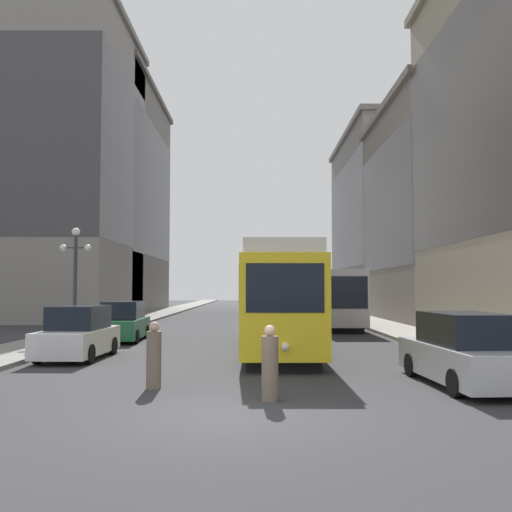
% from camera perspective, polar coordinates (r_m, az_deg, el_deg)
% --- Properties ---
extents(ground_plane, '(200.00, 200.00, 0.00)m').
position_cam_1_polar(ground_plane, '(11.21, -2.28, -15.84)').
color(ground_plane, '#303033').
extents(sidewalk_left, '(2.95, 120.00, 0.15)m').
position_cam_1_polar(sidewalk_left, '(51.76, -9.74, -5.86)').
color(sidewalk_left, gray).
rests_on(sidewalk_left, ground).
extents(sidewalk_right, '(2.95, 120.00, 0.15)m').
position_cam_1_polar(sidewalk_right, '(51.60, 9.19, -5.87)').
color(sidewalk_right, gray).
rests_on(sidewalk_right, ground).
extents(streetcar, '(2.63, 14.21, 3.89)m').
position_cam_1_polar(streetcar, '(22.79, 2.31, -4.13)').
color(streetcar, black).
rests_on(streetcar, ground).
extents(transit_bus, '(2.64, 12.52, 3.45)m').
position_cam_1_polar(transit_bus, '(35.94, 7.76, -4.04)').
color(transit_bus, black).
rests_on(transit_bus, ground).
extents(parked_car_left_near, '(2.03, 4.74, 1.82)m').
position_cam_1_polar(parked_car_left_near, '(26.81, -13.12, -6.61)').
color(parked_car_left_near, black).
rests_on(parked_car_left_near, ground).
extents(parked_car_left_mid, '(1.98, 4.27, 1.82)m').
position_cam_1_polar(parked_car_left_mid, '(20.47, -17.41, -7.60)').
color(parked_car_left_mid, black).
rests_on(parked_car_left_mid, ground).
extents(parked_car_right_far, '(2.09, 4.89, 1.82)m').
position_cam_1_polar(parked_car_right_far, '(15.11, 20.68, -9.13)').
color(parked_car_right_far, black).
rests_on(parked_car_right_far, ground).
extents(pedestrian_crossing_near, '(0.36, 0.36, 1.62)m').
position_cam_1_polar(pedestrian_crossing_near, '(14.03, -10.12, -10.13)').
color(pedestrian_crossing_near, '#6B5B4C').
rests_on(pedestrian_crossing_near, ground).
extents(pedestrian_crossing_far, '(0.37, 0.37, 1.63)m').
position_cam_1_polar(pedestrian_crossing_far, '(12.35, 1.67, -11.09)').
color(pedestrian_crossing_far, '#6B5B4C').
rests_on(pedestrian_crossing_far, ground).
extents(lamp_post_left_near, '(1.41, 0.36, 4.98)m').
position_cam_1_polar(lamp_post_left_near, '(26.18, -17.68, -0.90)').
color(lamp_post_left_near, '#333338').
rests_on(lamp_post_left_near, sidewalk_left).
extents(building_left_corner, '(15.49, 20.50, 22.84)m').
position_cam_1_polar(building_left_corner, '(60.39, -17.04, 5.73)').
color(building_left_corner, slate).
rests_on(building_left_corner, ground).
extents(building_left_midblock, '(12.05, 15.21, 23.87)m').
position_cam_1_polar(building_left_midblock, '(48.08, -19.61, 8.73)').
color(building_left_midblock, gray).
rests_on(building_left_midblock, ground).
extents(building_right_corner, '(11.02, 21.11, 18.67)m').
position_cam_1_polar(building_right_corner, '(61.12, 14.15, 3.53)').
color(building_right_corner, gray).
rests_on(building_right_corner, ground).
extents(building_right_midblock, '(10.93, 15.93, 15.94)m').
position_cam_1_polar(building_right_midblock, '(43.91, 19.75, 4.42)').
color(building_right_midblock, slate).
rests_on(building_right_midblock, ground).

